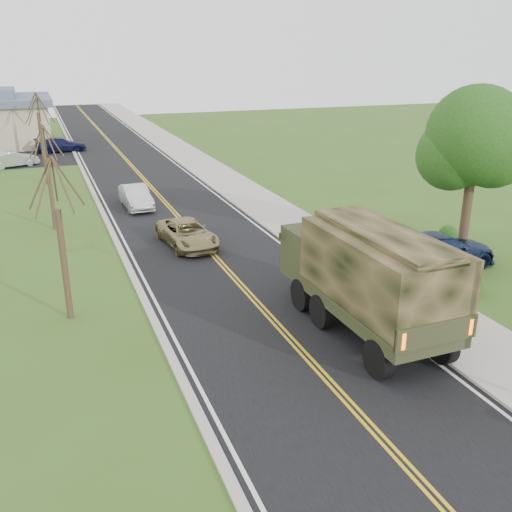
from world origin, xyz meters
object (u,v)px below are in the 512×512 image
sedan_silver (136,197)px  pickup_navy (438,251)px  suv_champagne (187,233)px  military_truck (367,272)px

sedan_silver → pickup_navy: pickup_navy is taller
suv_champagne → sedan_silver: sedan_silver is taller
military_truck → sedan_silver: military_truck is taller
military_truck → suv_champagne: 12.12m
military_truck → sedan_silver: size_ratio=1.90×
suv_champagne → pickup_navy: 12.23m
suv_champagne → military_truck: bearing=-79.2°
military_truck → sedan_silver: (-4.64, 19.86, -1.59)m
military_truck → pickup_navy: 7.91m
military_truck → pickup_navy: size_ratio=1.42×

